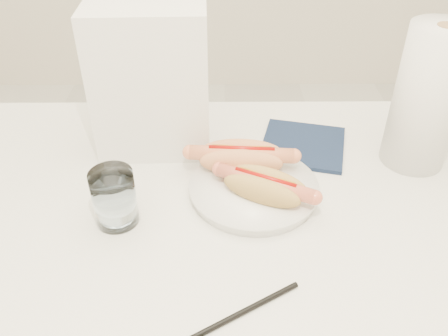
{
  "coord_description": "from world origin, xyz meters",
  "views": [
    {
      "loc": [
        -0.02,
        -0.54,
        1.26
      ],
      "look_at": [
        -0.02,
        0.06,
        0.82
      ],
      "focal_mm": 37.81,
      "sensor_mm": 36.0,
      "label": 1
    }
  ],
  "objects_px": {
    "water_glass": "(114,198)",
    "paper_towel_roll": "(427,99)",
    "plate": "(254,190)",
    "hotdog_left": "(241,158)",
    "table": "(236,251)",
    "napkin_box": "(151,83)",
    "hotdog_right": "(265,186)"
  },
  "relations": [
    {
      "from": "water_glass",
      "to": "paper_towel_roll",
      "type": "distance_m",
      "value": 0.55
    },
    {
      "from": "plate",
      "to": "paper_towel_roll",
      "type": "height_order",
      "value": "paper_towel_roll"
    },
    {
      "from": "plate",
      "to": "hotdog_left",
      "type": "bearing_deg",
      "value": 111.01
    },
    {
      "from": "table",
      "to": "hotdog_left",
      "type": "relative_size",
      "value": 6.65
    },
    {
      "from": "hotdog_left",
      "to": "paper_towel_roll",
      "type": "bearing_deg",
      "value": 12.95
    },
    {
      "from": "water_glass",
      "to": "napkin_box",
      "type": "relative_size",
      "value": 0.34
    },
    {
      "from": "table",
      "to": "hotdog_right",
      "type": "bearing_deg",
      "value": 46.12
    },
    {
      "from": "table",
      "to": "hotdog_right",
      "type": "relative_size",
      "value": 7.62
    },
    {
      "from": "water_glass",
      "to": "table",
      "type": "bearing_deg",
      "value": -3.75
    },
    {
      "from": "table",
      "to": "plate",
      "type": "relative_size",
      "value": 5.73
    },
    {
      "from": "plate",
      "to": "hotdog_right",
      "type": "relative_size",
      "value": 1.33
    },
    {
      "from": "water_glass",
      "to": "paper_towel_roll",
      "type": "height_order",
      "value": "paper_towel_roll"
    },
    {
      "from": "table",
      "to": "water_glass",
      "type": "relative_size",
      "value": 12.95
    },
    {
      "from": "plate",
      "to": "paper_towel_roll",
      "type": "bearing_deg",
      "value": 18.35
    },
    {
      "from": "table",
      "to": "paper_towel_roll",
      "type": "height_order",
      "value": "paper_towel_roll"
    },
    {
      "from": "plate",
      "to": "napkin_box",
      "type": "xyz_separation_m",
      "value": [
        -0.18,
        0.15,
        0.13
      ]
    },
    {
      "from": "hotdog_left",
      "to": "hotdog_right",
      "type": "height_order",
      "value": "hotdog_left"
    },
    {
      "from": "table",
      "to": "paper_towel_roll",
      "type": "distance_m",
      "value": 0.42
    },
    {
      "from": "napkin_box",
      "to": "hotdog_right",
      "type": "bearing_deg",
      "value": -43.48
    },
    {
      "from": "napkin_box",
      "to": "paper_towel_roll",
      "type": "height_order",
      "value": "napkin_box"
    },
    {
      "from": "plate",
      "to": "hotdog_left",
      "type": "xyz_separation_m",
      "value": [
        -0.02,
        0.05,
        0.03
      ]
    },
    {
      "from": "table",
      "to": "napkin_box",
      "type": "xyz_separation_m",
      "value": [
        -0.15,
        0.22,
        0.2
      ]
    },
    {
      "from": "hotdog_right",
      "to": "water_glass",
      "type": "bearing_deg",
      "value": -144.49
    },
    {
      "from": "water_glass",
      "to": "hotdog_right",
      "type": "bearing_deg",
      "value": 8.77
    },
    {
      "from": "hotdog_left",
      "to": "napkin_box",
      "type": "xyz_separation_m",
      "value": [
        -0.16,
        0.1,
        0.1
      ]
    },
    {
      "from": "hotdog_left",
      "to": "water_glass",
      "type": "xyz_separation_m",
      "value": [
        -0.2,
        -0.11,
        0.01
      ]
    },
    {
      "from": "water_glass",
      "to": "napkin_box",
      "type": "distance_m",
      "value": 0.23
    },
    {
      "from": "hotdog_left",
      "to": "water_glass",
      "type": "distance_m",
      "value": 0.23
    },
    {
      "from": "hotdog_right",
      "to": "napkin_box",
      "type": "xyz_separation_m",
      "value": [
        -0.19,
        0.17,
        0.1
      ]
    },
    {
      "from": "table",
      "to": "hotdog_right",
      "type": "distance_m",
      "value": 0.12
    },
    {
      "from": "water_glass",
      "to": "plate",
      "type": "bearing_deg",
      "value": 16.11
    },
    {
      "from": "table",
      "to": "water_glass",
      "type": "bearing_deg",
      "value": 176.25
    }
  ]
}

